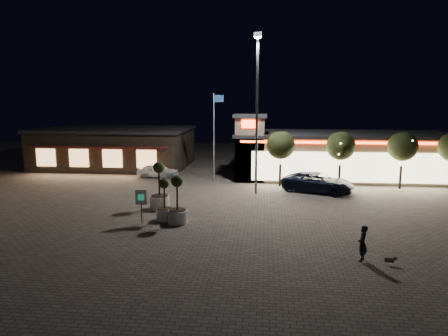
# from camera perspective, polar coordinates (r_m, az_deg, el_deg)

# --- Properties ---
(ground) EXTENTS (90.00, 90.00, 0.00)m
(ground) POSITION_cam_1_polar(r_m,az_deg,el_deg) (24.42, -0.66, -7.85)
(ground) COLOR #71675C
(ground) RESTS_ON ground
(retail_building) EXTENTS (20.40, 8.40, 6.10)m
(retail_building) POSITION_cam_1_polar(r_m,az_deg,el_deg) (39.88, 15.73, 1.89)
(retail_building) COLOR gray
(retail_building) RESTS_ON ground
(restaurant_building) EXTENTS (16.40, 11.00, 4.30)m
(restaurant_building) POSITION_cam_1_polar(r_m,az_deg,el_deg) (46.51, -15.15, 2.92)
(restaurant_building) COLOR #382D23
(restaurant_building) RESTS_ON ground
(floodlight_pole) EXTENTS (0.60, 0.40, 12.38)m
(floodlight_pole) POSITION_cam_1_polar(r_m,az_deg,el_deg) (31.15, 4.73, 9.02)
(floodlight_pole) COLOR gray
(floodlight_pole) RESTS_ON ground
(flagpole) EXTENTS (0.95, 0.10, 8.00)m
(flagpole) POSITION_cam_1_polar(r_m,az_deg,el_deg) (36.52, -1.31, 5.57)
(flagpole) COLOR white
(flagpole) RESTS_ON ground
(string_tree_a) EXTENTS (2.42, 2.42, 4.79)m
(string_tree_a) POSITION_cam_1_polar(r_m,az_deg,el_deg) (34.37, 8.10, 3.24)
(string_tree_a) COLOR #332319
(string_tree_a) RESTS_ON ground
(string_tree_b) EXTENTS (2.42, 2.42, 4.79)m
(string_tree_b) POSITION_cam_1_polar(r_m,az_deg,el_deg) (34.92, 16.34, 3.04)
(string_tree_b) COLOR #332319
(string_tree_b) RESTS_ON ground
(string_tree_c) EXTENTS (2.42, 2.42, 4.79)m
(string_tree_c) POSITION_cam_1_polar(r_m,az_deg,el_deg) (36.16, 24.16, 2.80)
(string_tree_c) COLOR #332319
(string_tree_c) RESTS_ON ground
(pickup_truck) EXTENTS (6.28, 4.54, 1.59)m
(pickup_truck) POSITION_cam_1_polar(r_m,az_deg,el_deg) (33.17, 13.23, -2.00)
(pickup_truck) COLOR black
(pickup_truck) RESTS_ON ground
(white_sedan) EXTENTS (4.14, 2.05, 1.36)m
(white_sedan) POSITION_cam_1_polar(r_m,az_deg,el_deg) (38.88, -9.41, -0.35)
(white_sedan) COLOR white
(white_sedan) RESTS_ON ground
(pedestrian) EXTENTS (0.61, 0.72, 1.68)m
(pedestrian) POSITION_cam_1_polar(r_m,az_deg,el_deg) (19.73, 19.18, -10.15)
(pedestrian) COLOR black
(pedestrian) RESTS_ON ground
(dog) EXTENTS (0.53, 0.22, 0.28)m
(dog) POSITION_cam_1_polar(r_m,az_deg,el_deg) (19.91, 22.76, -11.91)
(dog) COLOR #59514C
(dog) RESTS_ON ground
(planter_left) EXTENTS (1.33, 1.33, 3.26)m
(planter_left) POSITION_cam_1_polar(r_m,az_deg,el_deg) (27.67, -9.19, -3.72)
(planter_left) COLOR silver
(planter_left) RESTS_ON ground
(planter_mid) EXTENTS (1.19, 1.19, 2.92)m
(planter_mid) POSITION_cam_1_polar(r_m,az_deg,el_deg) (24.36, -6.67, -5.76)
(planter_mid) COLOR silver
(planter_mid) RESTS_ON ground
(planter_right) EXTENTS (1.07, 1.07, 2.63)m
(planter_right) POSITION_cam_1_polar(r_m,az_deg,el_deg) (25.06, -8.48, -5.57)
(planter_right) COLOR silver
(planter_right) RESTS_ON ground
(valet_sign) EXTENTS (0.68, 0.13, 2.07)m
(valet_sign) POSITION_cam_1_polar(r_m,az_deg,el_deg) (24.45, -11.75, -4.51)
(valet_sign) COLOR gray
(valet_sign) RESTS_ON ground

